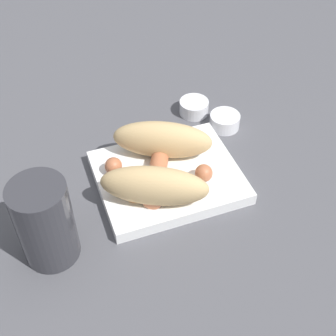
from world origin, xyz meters
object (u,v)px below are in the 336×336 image
(food_tray, at_px, (168,177))
(condiment_cup_near, at_px, (225,122))
(condiment_cup_far, at_px, (194,108))
(drink_glass, at_px, (45,222))
(bread_roll, at_px, (159,162))
(sausage, at_px, (158,170))

(food_tray, distance_m, condiment_cup_near, 0.17)
(condiment_cup_far, relative_size, drink_glass, 0.41)
(food_tray, height_order, bread_roll, bread_roll)
(bread_roll, xyz_separation_m, condiment_cup_near, (-0.16, -0.10, -0.04))
(sausage, bearing_deg, food_tray, -175.14)
(bread_roll, height_order, condiment_cup_near, bread_roll)
(food_tray, bearing_deg, sausage, 4.86)
(sausage, xyz_separation_m, condiment_cup_near, (-0.16, -0.09, -0.02))
(sausage, bearing_deg, drink_glass, 21.07)
(sausage, xyz_separation_m, condiment_cup_far, (-0.12, -0.15, -0.02))
(sausage, distance_m, condiment_cup_far, 0.19)
(sausage, height_order, condiment_cup_near, sausage)
(bread_roll, relative_size, condiment_cup_far, 3.89)
(food_tray, bearing_deg, drink_glass, 19.81)
(bread_roll, distance_m, condiment_cup_near, 0.19)
(drink_glass, bearing_deg, condiment_cup_near, -154.16)
(bread_roll, relative_size, drink_glass, 1.60)
(drink_glass, bearing_deg, bread_roll, -159.31)
(condiment_cup_far, xyz_separation_m, drink_glass, (0.30, 0.22, 0.05))
(condiment_cup_near, xyz_separation_m, drink_glass, (0.34, 0.16, 0.05))
(sausage, xyz_separation_m, drink_glass, (0.18, 0.07, 0.03))
(food_tray, xyz_separation_m, sausage, (0.02, 0.00, 0.02))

